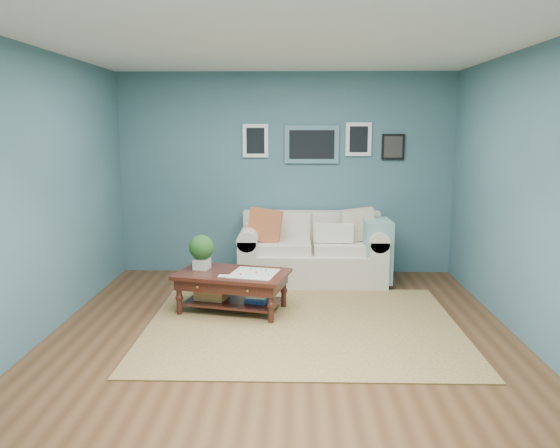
{
  "coord_description": "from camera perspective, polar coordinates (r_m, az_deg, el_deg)",
  "views": [
    {
      "loc": [
        0.1,
        -4.87,
        1.97
      ],
      "look_at": [
        -0.04,
        1.0,
        0.93
      ],
      "focal_mm": 35.0,
      "sensor_mm": 36.0,
      "label": 1
    }
  ],
  "objects": [
    {
      "name": "loveseat",
      "position": [
        7.08,
        4.02,
        -2.83
      ],
      "size": [
        1.91,
        0.87,
        0.98
      ],
      "color": "beige",
      "rests_on": "ground"
    },
    {
      "name": "area_rug",
      "position": [
        5.59,
        2.38,
        -10.56
      ],
      "size": [
        3.12,
        2.49,
        0.01
      ],
      "primitive_type": "cube",
      "color": "brown",
      "rests_on": "ground"
    },
    {
      "name": "coffee_table",
      "position": [
        5.96,
        -5.54,
        -5.68
      ],
      "size": [
        1.29,
        0.93,
        0.82
      ],
      "rotation": [
        0.0,
        0.0,
        -0.23
      ],
      "color": "black",
      "rests_on": "ground"
    },
    {
      "name": "room_shell",
      "position": [
        4.96,
        0.34,
        2.96
      ],
      "size": [
        5.0,
        5.02,
        2.7
      ],
      "color": "brown",
      "rests_on": "ground"
    }
  ]
}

